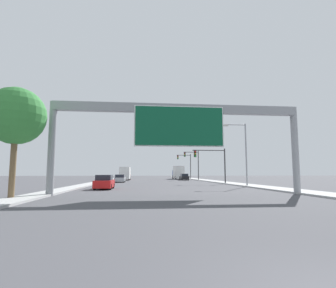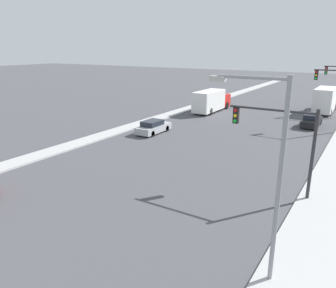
# 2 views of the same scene
# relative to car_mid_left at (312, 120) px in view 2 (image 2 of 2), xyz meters

# --- Properties ---
(median_strip_left) EXTENTS (2.00, 120.00, 0.15)m
(median_strip_left) POSITION_rel_car_mid_left_xyz_m (-17.75, 1.03, -0.64)
(median_strip_left) COLOR #A8A8A8
(median_strip_left) RESTS_ON ground
(car_mid_left) EXTENTS (1.72, 4.78, 1.52)m
(car_mid_left) POSITION_rel_car_mid_left_xyz_m (0.00, 0.00, 0.00)
(car_mid_left) COLOR black
(car_mid_left) RESTS_ON ground
(car_far_right) EXTENTS (1.81, 4.52, 1.42)m
(car_far_right) POSITION_rel_car_mid_left_xyz_m (-14.00, -12.54, -0.04)
(car_far_right) COLOR #A5A8AD
(car_far_right) RESTS_ON ground
(truck_box_primary) EXTENTS (2.38, 8.37, 3.55)m
(truck_box_primary) POSITION_rel_car_mid_left_xyz_m (-0.00, 10.34, 1.08)
(truck_box_primary) COLOR navy
(truck_box_primary) RESTS_ON ground
(truck_box_secondary) EXTENTS (2.33, 8.67, 3.09)m
(truck_box_secondary) POSITION_rel_car_mid_left_xyz_m (-14.00, 2.18, 0.86)
(truck_box_secondary) COLOR red
(truck_box_secondary) RESTS_ON ground
(traffic_light_near_intersection) EXTENTS (5.36, 0.32, 5.63)m
(traffic_light_near_intersection) POSITION_rel_car_mid_left_xyz_m (1.43, -20.97, 3.17)
(traffic_light_near_intersection) COLOR #2D2D30
(traffic_light_near_intersection) RESTS_ON ground
(traffic_light_mid_block) EXTENTS (3.61, 0.32, 6.90)m
(traffic_light_mid_block) POSITION_rel_car_mid_left_xyz_m (2.21, -0.97, 3.83)
(traffic_light_mid_block) COLOR #2D2D30
(traffic_light_mid_block) RESTS_ON ground
(street_lamp_right) EXTENTS (2.99, 0.28, 8.09)m
(street_lamp_right) POSITION_rel_car_mid_left_xyz_m (2.94, -29.47, 4.15)
(street_lamp_right) COLOR gray
(street_lamp_right) RESTS_ON ground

